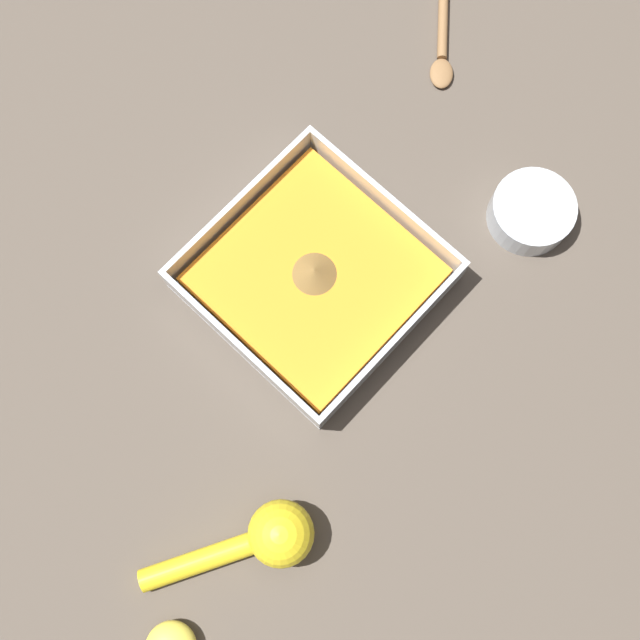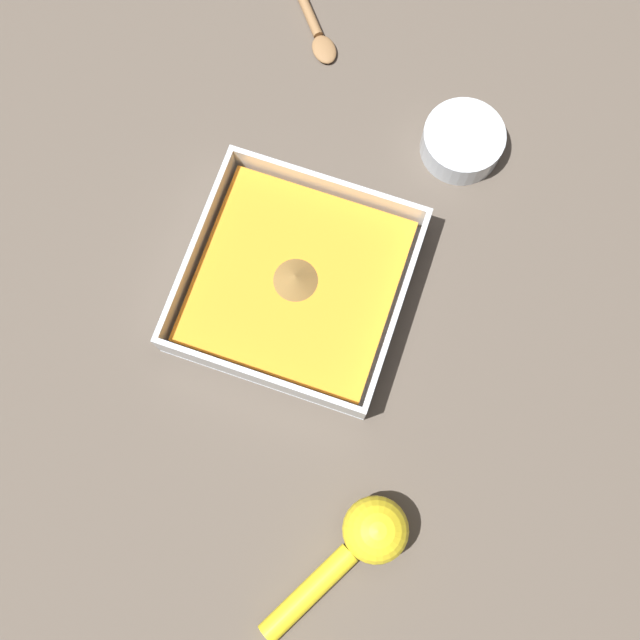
{
  "view_description": "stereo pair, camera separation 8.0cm",
  "coord_description": "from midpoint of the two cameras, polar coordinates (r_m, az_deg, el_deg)",
  "views": [
    {
      "loc": [
        -0.16,
        -0.16,
        0.81
      ],
      "look_at": [
        -0.03,
        -0.03,
        0.03
      ],
      "focal_mm": 42.0,
      "sensor_mm": 36.0,
      "label": 1
    },
    {
      "loc": [
        -0.21,
        -0.09,
        0.81
      ],
      "look_at": [
        -0.03,
        -0.03,
        0.03
      ],
      "focal_mm": 42.0,
      "sensor_mm": 36.0,
      "label": 2
    }
  ],
  "objects": [
    {
      "name": "ground_plane",
      "position": [
        0.84,
        -3.8,
        1.13
      ],
      "size": [
        4.0,
        4.0,
        0.0
      ],
      "primitive_type": "plane",
      "color": "brown"
    },
    {
      "name": "square_dish",
      "position": [
        0.83,
        -4.57,
        2.24
      ],
      "size": [
        0.23,
        0.23,
        0.05
      ],
      "color": "silver",
      "rests_on": "ground_plane"
    },
    {
      "name": "spice_bowl",
      "position": [
        0.9,
        8.26,
        12.78
      ],
      "size": [
        0.09,
        0.09,
        0.04
      ],
      "color": "silver",
      "rests_on": "ground_plane"
    },
    {
      "name": "lemon_squeezer",
      "position": [
        0.78,
        0.36,
        -17.1
      ],
      "size": [
        0.17,
        0.12,
        0.07
      ],
      "rotation": [
        0.0,
        0.0,
        5.79
      ],
      "color": "yellow",
      "rests_on": "ground_plane"
    },
    {
      "name": "wooden_spoon",
      "position": [
        1.0,
        -3.66,
        22.6
      ],
      "size": [
        0.17,
        0.15,
        0.01
      ],
      "rotation": [
        0.0,
        0.0,
        3.83
      ],
      "color": "olive",
      "rests_on": "ground_plane"
    }
  ]
}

